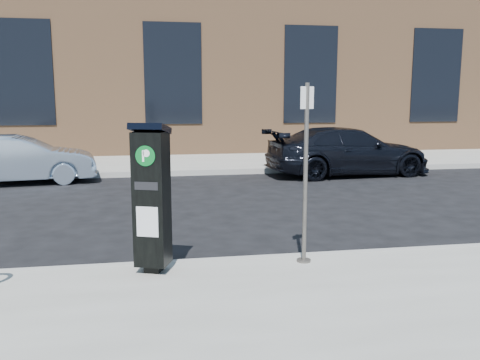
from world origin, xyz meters
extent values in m
plane|color=black|center=(0.00, 0.00, 0.00)|extent=(120.00, 120.00, 0.00)
cube|color=gray|center=(0.00, 14.00, 0.07)|extent=(60.00, 12.00, 0.15)
cube|color=#9E9B93|center=(0.00, -0.02, 0.07)|extent=(60.00, 0.12, 0.16)
cube|color=#9E9B93|center=(0.00, 8.02, 0.07)|extent=(60.00, 0.12, 0.16)
cube|color=#946643|center=(0.00, 17.00, 4.00)|extent=(28.00, 10.00, 8.00)
cube|color=black|center=(-5.00, 11.98, 3.00)|extent=(2.00, 0.06, 3.50)
cube|color=black|center=(0.00, 11.98, 3.00)|extent=(2.00, 0.06, 3.50)
cube|color=black|center=(5.00, 11.98, 3.00)|extent=(2.00, 0.06, 3.50)
cube|color=black|center=(10.00, 11.98, 3.00)|extent=(2.00, 0.06, 3.50)
cube|color=black|center=(-0.80, -0.35, 0.20)|extent=(0.24, 0.24, 0.09)
cube|color=black|center=(-0.80, -0.35, 1.03)|extent=(0.46, 0.43, 1.57)
cube|color=black|center=(-0.80, -0.35, 1.85)|extent=(0.51, 0.48, 0.15)
cylinder|color=#07541D|center=(-0.85, -0.50, 1.56)|extent=(0.22, 0.09, 0.23)
cube|color=white|center=(-0.85, -0.50, 1.56)|extent=(0.08, 0.04, 0.13)
cube|color=silver|center=(-0.85, -0.50, 0.80)|extent=(0.25, 0.10, 0.35)
cube|color=black|center=(-0.85, -0.50, 1.21)|extent=(0.26, 0.10, 0.09)
cylinder|color=#544E4A|center=(1.08, -0.30, 0.16)|extent=(0.18, 0.18, 0.03)
cylinder|color=#544E4A|center=(1.08, -0.30, 1.26)|extent=(0.05, 0.05, 2.23)
cube|color=silver|center=(1.08, -0.30, 2.20)|extent=(0.19, 0.10, 0.27)
imported|color=#99ADC2|center=(-4.14, 7.40, 0.62)|extent=(3.89, 1.81, 1.23)
imported|color=black|center=(4.69, 7.37, 0.68)|extent=(4.80, 2.25, 1.36)
camera|label=1|loc=(-0.77, -6.25, 2.21)|focal=38.00mm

